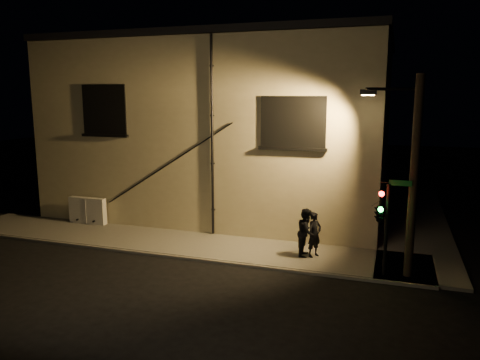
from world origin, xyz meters
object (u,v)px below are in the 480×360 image
(utility_cabinet, at_px, (88,210))
(streetlamp_pole, at_px, (410,172))
(pedestrian_b, at_px, (306,232))
(pedestrian_a, at_px, (314,234))
(traffic_signal, at_px, (381,212))

(utility_cabinet, xyz_separation_m, streetlamp_pole, (13.97, -2.05, 2.86))
(utility_cabinet, relative_size, pedestrian_b, 1.04)
(utility_cabinet, distance_m, pedestrian_b, 10.58)
(pedestrian_a, height_order, pedestrian_b, pedestrian_b)
(pedestrian_a, bearing_deg, pedestrian_b, 122.65)
(utility_cabinet, bearing_deg, pedestrian_b, -6.60)
(traffic_signal, height_order, streetlamp_pole, streetlamp_pole)
(pedestrian_b, bearing_deg, pedestrian_a, -92.96)
(utility_cabinet, relative_size, streetlamp_pole, 0.28)
(traffic_signal, relative_size, streetlamp_pole, 0.48)
(utility_cabinet, bearing_deg, traffic_signal, -10.45)
(pedestrian_b, bearing_deg, traffic_signal, -116.02)
(pedestrian_a, distance_m, pedestrian_b, 0.30)
(pedestrian_a, relative_size, pedestrian_b, 0.94)
(pedestrian_a, distance_m, streetlamp_pole, 4.19)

